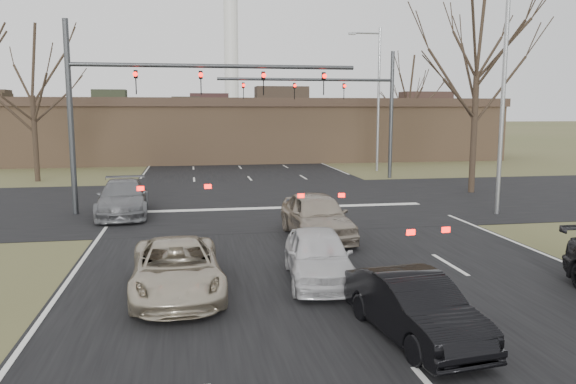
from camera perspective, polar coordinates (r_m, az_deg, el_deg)
name	(u,v)px	position (r m, az deg, el deg)	size (l,w,h in m)	color
ground	(363,310)	(12.77, 7.60, -11.77)	(360.00, 360.00, 0.00)	#4F532C
road_main	(220,144)	(71.65, -6.93, 4.83)	(14.00, 300.00, 0.02)	black
road_cross	(269,201)	(27.03, -1.94, -0.91)	(200.00, 14.00, 0.02)	black
building	(255,129)	(49.77, -3.34, 6.40)	(42.40, 10.40, 5.30)	brown
mast_arm_near	(151,93)	(24.48, -13.72, 9.77)	(12.12, 0.24, 8.00)	#383A3D
mast_arm_far	(349,99)	(35.80, 6.19, 9.36)	(11.12, 0.24, 8.00)	#383A3D
streetlight_right_near	(500,80)	(24.82, 20.73, 10.64)	(2.34, 0.25, 10.00)	gray
streetlight_right_far	(376,92)	(40.57, 8.95, 9.99)	(2.34, 0.25, 10.00)	gray
tree_right_near	(479,20)	(31.42, 18.86, 16.22)	(6.90, 6.90, 11.50)	black
tree_left_far	(30,59)	(37.71, -24.74, 12.14)	(5.70, 5.70, 9.50)	black
tree_right_far	(410,79)	(50.09, 12.27, 11.15)	(5.40, 5.40, 9.00)	black
car_silver_suv	(177,268)	(13.75, -11.23, -7.61)	(2.10, 4.55, 1.26)	#B5AA93
car_white_sedan	(318,255)	(14.48, 3.11, -6.46)	(1.60, 3.97, 1.35)	silver
car_black_hatch	(414,307)	(11.26, 12.71, -11.32)	(1.32, 3.80, 1.25)	black
car_grey_ahead	(123,198)	(24.36, -16.43, -0.59)	(2.03, 5.00, 1.45)	slate
car_silver_ahead	(317,216)	(19.19, 2.94, -2.43)	(1.85, 4.60, 1.57)	gray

